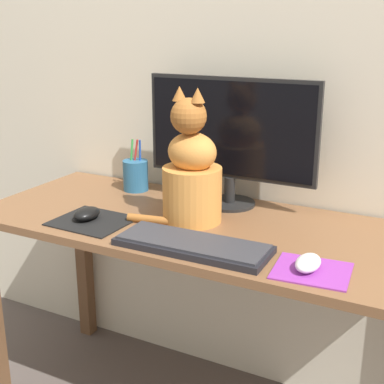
{
  "coord_description": "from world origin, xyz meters",
  "views": [
    {
      "loc": [
        0.67,
        -1.35,
        1.28
      ],
      "look_at": [
        0.02,
        -0.1,
        0.83
      ],
      "focal_mm": 50.0,
      "sensor_mm": 36.0,
      "label": 1
    }
  ],
  "objects": [
    {
      "name": "computer_mouse_right",
      "position": [
        0.38,
        -0.18,
        0.73
      ],
      "size": [
        0.06,
        0.1,
        0.03
      ],
      "color": "white",
      "rests_on": "mousepad_right"
    },
    {
      "name": "pen_cup",
      "position": [
        -0.35,
        0.19,
        0.76
      ],
      "size": [
        0.09,
        0.09,
        0.18
      ],
      "color": "#286089",
      "rests_on": "desk"
    },
    {
      "name": "computer_mouse_left",
      "position": [
        -0.31,
        -0.15,
        0.73
      ],
      "size": [
        0.07,
        0.1,
        0.04
      ],
      "color": "black",
      "rests_on": "mousepad_left"
    },
    {
      "name": "cat",
      "position": [
        -0.03,
        -0.01,
        0.86
      ],
      "size": [
        0.27,
        0.21,
        0.4
      ],
      "rotation": [
        0.0,
        0.0,
        -0.17
      ],
      "color": "#D6893D",
      "rests_on": "desk"
    },
    {
      "name": "mousepad_left",
      "position": [
        -0.29,
        -0.15,
        0.71
      ],
      "size": [
        0.23,
        0.2,
        0.0
      ],
      "rotation": [
        0.0,
        0.0,
        -0.03
      ],
      "color": "black",
      "rests_on": "desk"
    },
    {
      "name": "wall_back",
      "position": [
        0.0,
        0.32,
        1.25
      ],
      "size": [
        7.0,
        0.04,
        2.5
      ],
      "color": "beige",
      "rests_on": "ground_plane"
    },
    {
      "name": "keyboard",
      "position": [
        0.07,
        -0.19,
        0.72
      ],
      "size": [
        0.42,
        0.16,
        0.02
      ],
      "rotation": [
        0.0,
        0.0,
        0.02
      ],
      "color": "black",
      "rests_on": "desk"
    },
    {
      "name": "mousepad_right",
      "position": [
        0.39,
        -0.18,
        0.71
      ],
      "size": [
        0.19,
        0.17,
        0.0
      ],
      "rotation": [
        0.0,
        0.0,
        0.09
      ],
      "color": "purple",
      "rests_on": "desk"
    },
    {
      "name": "desk",
      "position": [
        0.0,
        0.0,
        0.6
      ],
      "size": [
        1.41,
        0.57,
        0.71
      ],
      "color": "brown",
      "rests_on": "ground_plane"
    },
    {
      "name": "monitor",
      "position": [
        0.01,
        0.19,
        0.94
      ],
      "size": [
        0.57,
        0.17,
        0.42
      ],
      "color": "black",
      "rests_on": "desk"
    }
  ]
}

